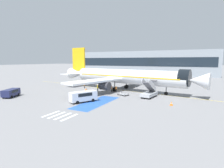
# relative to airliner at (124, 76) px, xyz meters

# --- Properties ---
(ground_plane) EXTENTS (600.00, 600.00, 0.00)m
(ground_plane) POSITION_rel_airliner_xyz_m (-1.17, -0.56, -3.84)
(ground_plane) COLOR slate
(apron_leadline_yellow) EXTENTS (74.34, 11.01, 0.01)m
(apron_leadline_yellow) POSITION_rel_airliner_xyz_m (0.71, -0.10, -3.83)
(apron_leadline_yellow) COLOR gold
(apron_leadline_yellow) RESTS_ON ground_plane
(apron_stand_patch_blue) EXTENTS (4.19, 12.43, 0.01)m
(apron_stand_patch_blue) POSITION_rel_airliner_xyz_m (0.71, -14.99, -3.83)
(apron_stand_patch_blue) COLOR #2856A8
(apron_stand_patch_blue) RESTS_ON ground_plane
(apron_walkway_bar_0) EXTENTS (0.44, 3.60, 0.01)m
(apron_walkway_bar_0) POSITION_rel_airliner_xyz_m (-1.69, -24.34, -3.83)
(apron_walkway_bar_0) COLOR silver
(apron_walkway_bar_0) RESTS_ON ground_plane
(apron_walkway_bar_1) EXTENTS (0.44, 3.60, 0.01)m
(apron_walkway_bar_1) POSITION_rel_airliner_xyz_m (-0.49, -24.34, -3.83)
(apron_walkway_bar_1) COLOR silver
(apron_walkway_bar_1) RESTS_ON ground_plane
(apron_walkway_bar_2) EXTENTS (0.44, 3.60, 0.01)m
(apron_walkway_bar_2) POSITION_rel_airliner_xyz_m (0.71, -24.34, -3.83)
(apron_walkway_bar_2) COLOR silver
(apron_walkway_bar_2) RESTS_ON ground_plane
(apron_walkway_bar_3) EXTENTS (0.44, 3.60, 0.01)m
(apron_walkway_bar_3) POSITION_rel_airliner_xyz_m (1.91, -24.34, -3.83)
(apron_walkway_bar_3) COLOR silver
(apron_walkway_bar_3) RESTS_ON ground_plane
(airliner) EXTENTS (40.96, 33.30, 12.04)m
(airliner) POSITION_rel_airliner_xyz_m (0.00, 0.00, 0.00)
(airliner) COLOR silver
(airliner) RESTS_ON ground_plane
(boarding_stairs_forward) EXTENTS (2.87, 5.45, 4.41)m
(boarding_stairs_forward) POSITION_rel_airliner_xyz_m (8.53, -5.71, -2.79)
(boarding_stairs_forward) COLOR #ADB2BA
(boarding_stairs_forward) RESTS_ON ground_plane
(fuel_tanker) EXTENTS (3.07, 8.98, 3.27)m
(fuel_tanker) POSITION_rel_airliner_xyz_m (-8.59, 25.77, -2.20)
(fuel_tanker) COLOR #38383D
(fuel_tanker) RESTS_ON ground_plane
(service_van_0) EXTENTS (4.09, 5.55, 2.09)m
(service_van_0) POSITION_rel_airliner_xyz_m (-1.77, -15.88, -2.58)
(service_van_0) COLOR silver
(service_van_0) RESTS_ON ground_plane
(service_van_1) EXTENTS (3.61, 4.78, 1.75)m
(service_van_1) POSITION_rel_airliner_xyz_m (-19.00, -19.15, -2.77)
(service_van_1) COLOR #1E234C
(service_van_1) RESTS_ON ground_plane
(baggage_cart) EXTENTS (2.97, 2.37, 0.87)m
(baggage_cart) POSITION_rel_airliner_xyz_m (2.49, -6.17, -3.58)
(baggage_cart) COLOR gray
(baggage_cart) RESTS_ON ground_plane
(ground_crew_0) EXTENTS (0.31, 0.47, 1.80)m
(ground_crew_0) POSITION_rel_airliner_xyz_m (-5.38, -4.54, -2.79)
(ground_crew_0) COLOR black
(ground_crew_0) RESTS_ON ground_plane
(ground_crew_1) EXTENTS (0.25, 0.44, 1.74)m
(ground_crew_1) POSITION_rel_airliner_xyz_m (-11.70, -1.65, -2.83)
(ground_crew_1) COLOR #2D2D33
(ground_crew_1) RESTS_ON ground_plane
(ground_crew_2) EXTENTS (0.46, 0.47, 1.78)m
(ground_crew_2) POSITION_rel_airliner_xyz_m (-1.94, -3.46, -2.80)
(ground_crew_2) COLOR black
(ground_crew_2) RESTS_ON ground_plane
(ground_crew_3) EXTENTS (0.34, 0.48, 1.59)m
(ground_crew_3) POSITION_rel_airliner_xyz_m (-0.66, -3.29, -2.93)
(ground_crew_3) COLOR #2D2D33
(ground_crew_3) RESTS_ON ground_plane
(traffic_cone_0) EXTENTS (0.62, 0.62, 0.69)m
(traffic_cone_0) POSITION_rel_airliner_xyz_m (13.96, -10.82, -3.49)
(traffic_cone_0) COLOR orange
(traffic_cone_0) RESTS_ON ground_plane
(traffic_cone_1) EXTENTS (0.60, 0.60, 0.67)m
(traffic_cone_1) POSITION_rel_airliner_xyz_m (-9.21, -4.45, -3.50)
(traffic_cone_1) COLOR orange
(traffic_cone_1) RESTS_ON ground_plane
(terminal_building) EXTENTS (81.45, 12.10, 13.25)m
(terminal_building) POSITION_rel_airliner_xyz_m (-13.39, 56.46, 2.79)
(terminal_building) COLOR #89939E
(terminal_building) RESTS_ON ground_plane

